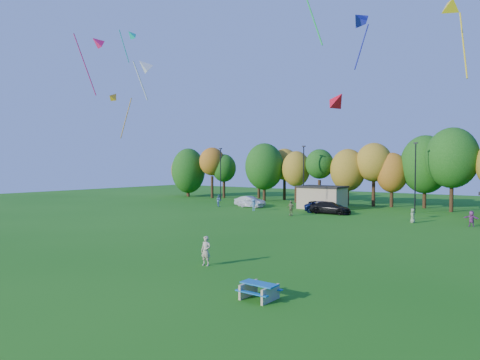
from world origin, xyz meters
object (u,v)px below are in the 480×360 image
Objects in this scene: picnic_table at (259,290)px; car_a at (251,203)px; kite_flyer at (206,251)px; car_d at (330,208)px; car_b at (250,201)px; car_c at (325,207)px.

car_a is at bearing 126.60° from picnic_table.
car_a is at bearing 113.19° from kite_flyer.
car_a is 12.77m from car_d.
picnic_table is 7.23m from kite_flyer.
picnic_table is at bearing -36.59° from kite_flyer.
kite_flyer reaches higher than car_a.
car_b is (-1.06, 1.23, 0.11)m from car_a.
car_d is at bearing -90.58° from car_a.
car_d reaches higher than car_a.
picnic_table is at bearing -141.97° from car_a.
picnic_table is 36.09m from car_d.
car_a is (-18.36, 31.26, -0.26)m from kite_flyer.
car_c is (-6.71, 31.45, -0.16)m from kite_flyer.
kite_flyer is at bearing -154.03° from car_b.
kite_flyer is at bearing 172.75° from car_c.
car_b is 13.94m from car_d.
car_b is at bearing 113.63° from kite_flyer.
car_d is at bearing 110.55° from picnic_table.
car_a is 11.65m from car_c.
car_b is 0.88× the size of car_d.
car_d reaches higher than car_b.
kite_flyer is 37.85m from car_b.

